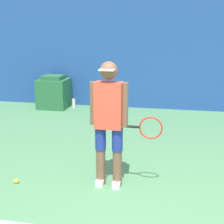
{
  "coord_description": "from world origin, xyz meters",
  "views": [
    {
      "loc": [
        0.37,
        -2.59,
        1.97
      ],
      "look_at": [
        -0.4,
        1.27,
        0.94
      ],
      "focal_mm": 50.0,
      "sensor_mm": 36.0,
      "label": 1
    }
  ],
  "objects_px": {
    "tennis_ball": "(16,181)",
    "tennis_player": "(110,119)",
    "covered_chair": "(54,93)",
    "water_bottle": "(74,103)"
  },
  "relations": [
    {
      "from": "tennis_player",
      "to": "tennis_ball",
      "type": "xyz_separation_m",
      "value": [
        -1.23,
        -0.21,
        -0.86
      ]
    },
    {
      "from": "covered_chair",
      "to": "water_bottle",
      "type": "xyz_separation_m",
      "value": [
        0.51,
        0.06,
        -0.27
      ]
    },
    {
      "from": "covered_chair",
      "to": "water_bottle",
      "type": "distance_m",
      "value": 0.58
    },
    {
      "from": "tennis_player",
      "to": "tennis_ball",
      "type": "relative_size",
      "value": 23.73
    },
    {
      "from": "covered_chair",
      "to": "tennis_ball",
      "type": "bearing_deg",
      "value": -75.43
    },
    {
      "from": "tennis_ball",
      "to": "water_bottle",
      "type": "distance_m",
      "value": 4.18
    },
    {
      "from": "covered_chair",
      "to": "tennis_player",
      "type": "bearing_deg",
      "value": -59.4
    },
    {
      "from": "tennis_player",
      "to": "tennis_ball",
      "type": "distance_m",
      "value": 1.51
    },
    {
      "from": "tennis_ball",
      "to": "covered_chair",
      "type": "distance_m",
      "value": 4.23
    },
    {
      "from": "tennis_ball",
      "to": "tennis_player",
      "type": "bearing_deg",
      "value": 9.94
    }
  ]
}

